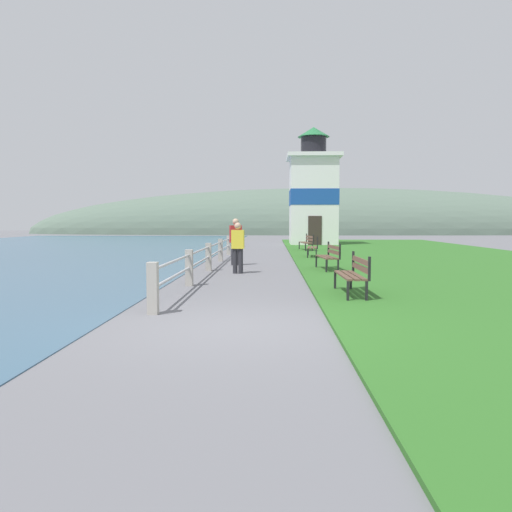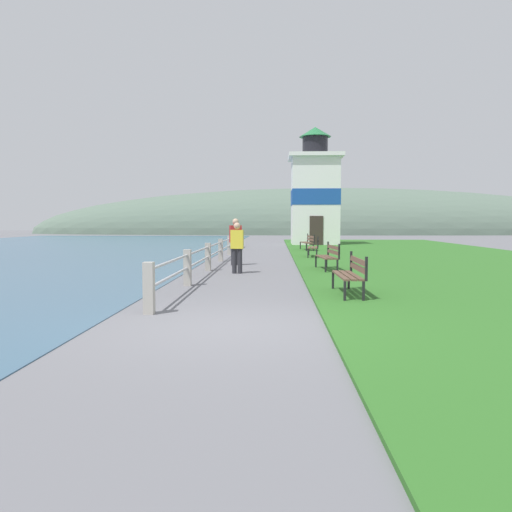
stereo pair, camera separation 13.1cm
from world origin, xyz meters
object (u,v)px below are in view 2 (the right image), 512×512
at_px(park_bench_midway, 329,255).
at_px(person_by_railing, 237,246).
at_px(park_bench_far, 315,246).
at_px(lighthouse, 315,194).
at_px(park_bench_by_lighthouse, 308,241).
at_px(person_strolling, 236,240).
at_px(park_bench_near, 351,272).

bearing_deg(park_bench_midway, person_by_railing, 8.74).
xyz_separation_m(park_bench_far, lighthouse, (0.98, 12.66, 2.98)).
xyz_separation_m(park_bench_far, park_bench_by_lighthouse, (0.06, 5.16, 0.00)).
distance_m(park_bench_far, person_strolling, 5.02).
distance_m(park_bench_near, park_bench_midway, 5.54).
height_order(park_bench_midway, person_strolling, person_strolling).
height_order(park_bench_near, park_bench_by_lighthouse, same).
bearing_deg(lighthouse, park_bench_near, -92.63).
xyz_separation_m(park_bench_midway, park_bench_by_lighthouse, (0.07, 11.15, 0.00)).
height_order(park_bench_near, person_by_railing, person_by_railing).
distance_m(park_bench_far, lighthouse, 13.04).
relative_size(park_bench_near, park_bench_by_lighthouse, 0.91).
distance_m(park_bench_by_lighthouse, lighthouse, 8.12).
distance_m(park_bench_near, park_bench_by_lighthouse, 16.70).
bearing_deg(lighthouse, person_by_railing, -101.51).
height_order(park_bench_near, park_bench_far, same).
bearing_deg(person_strolling, park_bench_far, -58.86).
bearing_deg(park_bench_by_lighthouse, person_strolling, 63.10).
bearing_deg(park_bench_far, person_strolling, 54.78).
bearing_deg(park_bench_midway, park_bench_near, 83.29).
height_order(park_bench_near, lighthouse, lighthouse).
distance_m(lighthouse, person_strolling, 17.20).
xyz_separation_m(person_strolling, person_by_railing, (0.28, -2.94, -0.08)).
bearing_deg(person_strolling, person_by_railing, 167.01).
xyz_separation_m(park_bench_by_lighthouse, person_strolling, (-3.30, -8.96, 0.40)).
relative_size(park_bench_midway, person_by_railing, 1.11).
bearing_deg(park_bench_by_lighthouse, park_bench_midway, 82.97).
bearing_deg(park_bench_midway, person_strolling, -39.63).
distance_m(park_bench_midway, person_by_railing, 3.07).
height_order(person_strolling, person_by_railing, person_strolling).
bearing_deg(park_bench_near, person_by_railing, -60.27).
height_order(park_bench_far, park_bench_by_lighthouse, same).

